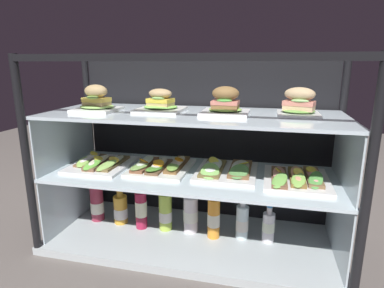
# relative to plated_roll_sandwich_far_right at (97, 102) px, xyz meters

# --- Properties ---
(ground_plane) EXTENTS (6.00, 6.00, 0.02)m
(ground_plane) POSITION_rel_plated_roll_sandwich_far_right_xyz_m (0.44, 0.04, -0.70)
(ground_plane) COLOR #605854
(ground_plane) RESTS_ON ground
(case_base_deck) EXTENTS (1.38, 0.55, 0.04)m
(case_base_deck) POSITION_rel_plated_roll_sandwich_far_right_xyz_m (0.44, 0.04, -0.67)
(case_base_deck) COLOR #B4BCBF
(case_base_deck) RESTS_ON ground
(case_frame) EXTENTS (1.38, 0.55, 0.90)m
(case_frame) POSITION_rel_plated_roll_sandwich_far_right_xyz_m (0.44, 0.20, -0.20)
(case_frame) COLOR black
(case_frame) RESTS_ON ground
(riser_lower_tier) EXTENTS (1.31, 0.48, 0.31)m
(riser_lower_tier) POSITION_rel_plated_roll_sandwich_far_right_xyz_m (0.44, 0.04, -0.49)
(riser_lower_tier) COLOR silver
(riser_lower_tier) RESTS_ON case_base_deck
(shelf_lower_glass) EXTENTS (1.33, 0.50, 0.01)m
(shelf_lower_glass) POSITION_rel_plated_roll_sandwich_far_right_xyz_m (0.44, 0.04, -0.33)
(shelf_lower_glass) COLOR silver
(shelf_lower_glass) RESTS_ON riser_lower_tier
(riser_upper_tier) EXTENTS (1.31, 0.48, 0.27)m
(riser_upper_tier) POSITION_rel_plated_roll_sandwich_far_right_xyz_m (0.44, 0.04, -0.19)
(riser_upper_tier) COLOR silver
(riser_upper_tier) RESTS_ON shelf_lower_glass
(shelf_upper_glass) EXTENTS (1.33, 0.50, 0.01)m
(shelf_upper_glass) POSITION_rel_plated_roll_sandwich_far_right_xyz_m (0.44, 0.04, -0.05)
(shelf_upper_glass) COLOR silver
(shelf_upper_glass) RESTS_ON riser_upper_tier
(plated_roll_sandwich_far_right) EXTENTS (0.19, 0.19, 0.12)m
(plated_roll_sandwich_far_right) POSITION_rel_plated_roll_sandwich_far_right_xyz_m (0.00, 0.00, 0.00)
(plated_roll_sandwich_far_right) COLOR white
(plated_roll_sandwich_far_right) RESTS_ON shelf_upper_glass
(plated_roll_sandwich_center) EXTENTS (0.21, 0.21, 0.10)m
(plated_roll_sandwich_center) POSITION_rel_plated_roll_sandwich_far_right_xyz_m (0.29, 0.07, -0.01)
(plated_roll_sandwich_center) COLOR white
(plated_roll_sandwich_center) RESTS_ON shelf_upper_glass
(plated_roll_sandwich_near_left_corner) EXTENTS (0.20, 0.20, 0.12)m
(plated_roll_sandwich_near_left_corner) POSITION_rel_plated_roll_sandwich_far_right_xyz_m (0.59, 0.05, 0.00)
(plated_roll_sandwich_near_left_corner) COLOR white
(plated_roll_sandwich_near_left_corner) RESTS_ON shelf_upper_glass
(plated_roll_sandwich_mid_right) EXTENTS (0.17, 0.17, 0.12)m
(plated_roll_sandwich_mid_right) POSITION_rel_plated_roll_sandwich_far_right_xyz_m (0.89, 0.08, 0.00)
(plated_roll_sandwich_mid_right) COLOR white
(plated_roll_sandwich_mid_right) RESTS_ON shelf_upper_glass
(open_sandwich_tray_left_of_center) EXTENTS (0.27, 0.32, 0.06)m
(open_sandwich_tray_left_of_center) POSITION_rel_plated_roll_sandwich_far_right_xyz_m (-0.02, 0.04, -0.31)
(open_sandwich_tray_left_of_center) COLOR white
(open_sandwich_tray_left_of_center) RESTS_ON shelf_lower_glass
(open_sandwich_tray_right_of_center) EXTENTS (0.27, 0.32, 0.06)m
(open_sandwich_tray_right_of_center) POSITION_rel_plated_roll_sandwich_far_right_xyz_m (0.28, 0.06, -0.31)
(open_sandwich_tray_right_of_center) COLOR white
(open_sandwich_tray_right_of_center) RESTS_ON shelf_lower_glass
(open_sandwich_tray_mid_right) EXTENTS (0.27, 0.32, 0.06)m
(open_sandwich_tray_mid_right) POSITION_rel_plated_roll_sandwich_far_right_xyz_m (0.59, 0.07, -0.31)
(open_sandwich_tray_mid_right) COLOR white
(open_sandwich_tray_mid_right) RESTS_ON shelf_lower_glass
(open_sandwich_tray_far_right) EXTENTS (0.27, 0.33, 0.06)m
(open_sandwich_tray_far_right) POSITION_rel_plated_roll_sandwich_far_right_xyz_m (0.91, 0.04, -0.31)
(open_sandwich_tray_far_right) COLOR white
(open_sandwich_tray_far_right) RESTS_ON shelf_lower_glass
(juice_bottle_back_center) EXTENTS (0.07, 0.07, 0.25)m
(juice_bottle_back_center) POSITION_rel_plated_roll_sandwich_far_right_xyz_m (-0.09, 0.09, -0.55)
(juice_bottle_back_center) COLOR maroon
(juice_bottle_back_center) RESTS_ON case_base_deck
(juice_bottle_front_second) EXTENTS (0.07, 0.07, 0.20)m
(juice_bottle_front_second) POSITION_rel_plated_roll_sandwich_far_right_xyz_m (0.04, 0.09, -0.57)
(juice_bottle_front_second) COLOR gold
(juice_bottle_front_second) RESTS_ON case_base_deck
(juice_bottle_front_fourth) EXTENTS (0.06, 0.06, 0.25)m
(juice_bottle_front_fourth) POSITION_rel_plated_roll_sandwich_far_right_xyz_m (0.17, 0.07, -0.54)
(juice_bottle_front_fourth) COLOR #A21C3C
(juice_bottle_front_fourth) RESTS_ON case_base_deck
(juice_bottle_back_right) EXTENTS (0.07, 0.07, 0.23)m
(juice_bottle_back_right) POSITION_rel_plated_roll_sandwich_far_right_xyz_m (0.29, 0.08, -0.56)
(juice_bottle_back_right) COLOR #AECE47
(juice_bottle_back_right) RESTS_ON case_base_deck
(juice_bottle_front_middle) EXTENTS (0.07, 0.07, 0.25)m
(juice_bottle_front_middle) POSITION_rel_plated_roll_sandwich_far_right_xyz_m (0.42, 0.09, -0.55)
(juice_bottle_front_middle) COLOR white
(juice_bottle_front_middle) RESTS_ON case_base_deck
(juice_bottle_front_left_end) EXTENTS (0.06, 0.06, 0.24)m
(juice_bottle_front_left_end) POSITION_rel_plated_roll_sandwich_far_right_xyz_m (0.54, 0.06, -0.55)
(juice_bottle_front_left_end) COLOR orange
(juice_bottle_front_left_end) RESTS_ON case_base_deck
(juice_bottle_tucked_behind) EXTENTS (0.06, 0.06, 0.21)m
(juice_bottle_tucked_behind) POSITION_rel_plated_roll_sandwich_far_right_xyz_m (0.68, 0.09, -0.57)
(juice_bottle_tucked_behind) COLOR white
(juice_bottle_tucked_behind) RESTS_ON case_base_deck
(juice_bottle_front_right_end) EXTENTS (0.06, 0.06, 0.19)m
(juice_bottle_front_right_end) POSITION_rel_plated_roll_sandwich_far_right_xyz_m (0.80, 0.08, -0.57)
(juice_bottle_front_right_end) COLOR silver
(juice_bottle_front_right_end) RESTS_ON case_base_deck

